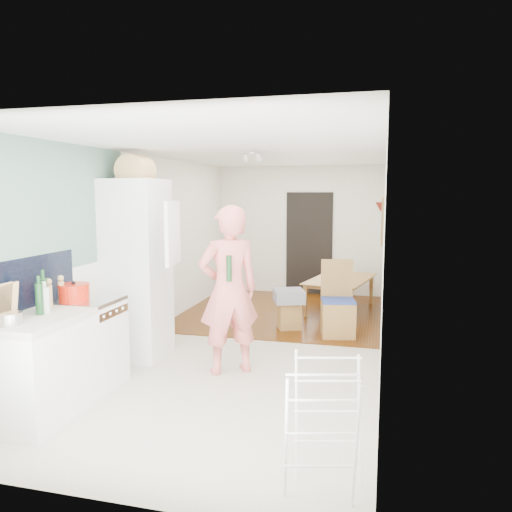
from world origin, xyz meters
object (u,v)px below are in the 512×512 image
at_px(drying_rack, 324,428).
at_px(stool, 289,315).
at_px(person, 229,275).
at_px(dining_table, 342,297).
at_px(dining_chair, 338,299).

bearing_deg(drying_rack, stool, 89.87).
bearing_deg(person, drying_rack, 88.97).
relative_size(dining_table, drying_rack, 1.50).
bearing_deg(dining_table, person, 174.62).
bearing_deg(dining_table, dining_chair, -166.07).
bearing_deg(dining_table, drying_rack, -165.23).
bearing_deg(drying_rack, dining_table, 79.34).
xyz_separation_m(dining_table, stool, (-0.66, -1.34, -0.03)).
xyz_separation_m(person, stool, (0.32, 1.90, -0.89)).
distance_m(dining_chair, drying_rack, 3.70).
xyz_separation_m(dining_chair, drying_rack, (0.24, -3.70, -0.08)).
relative_size(person, dining_chair, 2.08).
relative_size(dining_chair, stool, 2.59).
bearing_deg(drying_rack, dining_chair, 79.70).
distance_m(person, drying_rack, 2.47).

